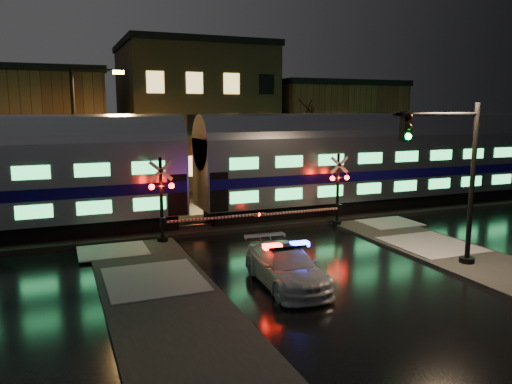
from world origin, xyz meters
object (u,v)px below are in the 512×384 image
Objects in this scene: police_car at (286,266)px; traffic_light at (453,182)px; crossing_signal_right at (333,197)px; crossing_signal_left at (169,208)px; streetlight at (80,133)px.

police_car is 0.76× the size of traffic_light.
crossing_signal_right reaches higher than police_car.
crossing_signal_left is (-2.69, 7.37, 1.00)m from police_car.
crossing_signal_left reaches higher than crossing_signal_right.
crossing_signal_right is (6.30, 7.37, 0.94)m from police_car.
streetlight reaches higher than police_car.
streetlight is (-13.14, 14.78, 1.54)m from traffic_light.
police_car is 0.57× the size of streetlight.
traffic_light is (9.63, -8.08, 1.82)m from crossing_signal_left.
police_car is at bearing -130.54° from crossing_signal_right.
traffic_light is (0.63, -8.08, 1.88)m from crossing_signal_right.
crossing_signal_left reaches higher than police_car.
streetlight reaches higher than crossing_signal_right.
traffic_light is 0.76× the size of streetlight.
crossing_signal_left is at bearing 151.84° from traffic_light.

